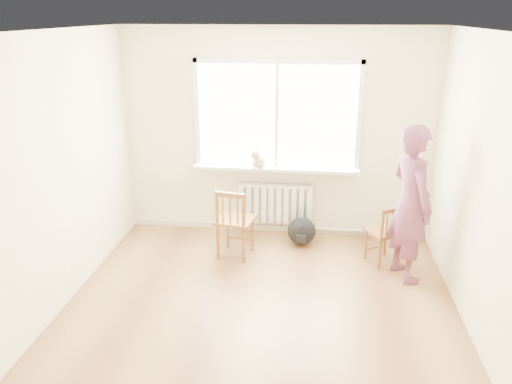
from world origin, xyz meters
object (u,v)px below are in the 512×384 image
(chair_right, at_px, (386,234))
(person, at_px, (411,204))
(cat, at_px, (259,159))
(backpack, at_px, (302,231))
(chair_left, at_px, (234,223))

(chair_right, relative_size, person, 0.42)
(person, distance_m, cat, 1.98)
(chair_right, relative_size, cat, 1.68)
(person, distance_m, backpack, 1.54)
(chair_left, bearing_deg, backpack, -140.04)
(cat, bearing_deg, person, -12.92)
(chair_left, xyz_separation_m, person, (1.99, -0.24, 0.44))
(chair_right, xyz_separation_m, person, (0.18, -0.28, 0.50))
(chair_right, distance_m, backpack, 1.10)
(chair_right, distance_m, person, 0.61)
(chair_right, relative_size, backpack, 2.06)
(chair_right, height_order, person, person)
(chair_left, bearing_deg, person, -175.95)
(chair_left, distance_m, backpack, 0.96)
(cat, distance_m, backpack, 1.08)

